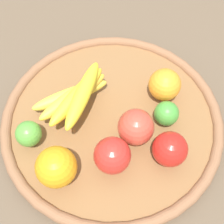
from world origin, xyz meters
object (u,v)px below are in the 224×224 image
Objects in this scene: orange_1 at (56,167)px; apple_0 at (170,149)px; lime_1 at (167,114)px; lime_0 at (29,134)px; orange_0 at (165,85)px; apple_2 at (112,155)px; banana_bunch at (76,95)px; apple_1 at (136,127)px.

apple_0 is at bearing 103.53° from orange_1.
lime_1 is at bearing -177.91° from apple_0.
lime_0 is 0.75× the size of orange_0.
lime_0 is 0.73× the size of apple_2.
lime_0 is 0.67× the size of orange_1.
orange_1 reaches higher than lime_0.
orange_0 is at bearing -177.09° from lime_1.
orange_1 reaches higher than banana_bunch.
banana_bunch reaches higher than orange_0.
orange_1 is at bearing -73.22° from apple_2.
lime_1 is 0.75× the size of apple_0.
apple_2 is 0.11m from apple_0.
apple_0 reaches higher than lime_1.
orange_1 reaches higher than orange_0.
orange_0 reaches higher than apple_0.
lime_1 is 0.08m from apple_0.
apple_1 is 1.06× the size of apple_0.
orange_0 reaches higher than lime_0.
lime_1 is at bearing 102.85° from lime_0.
orange_0 is 0.28m from orange_1.
lime_1 is 0.14m from apple_2.
lime_1 is at bearing 122.90° from orange_1.
orange_0 is at bearing 115.70° from lime_0.
orange_1 reaches higher than lime_1.
banana_bunch reaches higher than apple_2.
apple_2 is at bearing 33.04° from banana_bunch.
banana_bunch is 2.50× the size of orange_0.
banana_bunch is 2.45× the size of apple_2.
apple_1 is 0.12m from orange_0.
lime_1 is 0.24m from orange_1.
apple_2 is (0.13, 0.08, -0.00)m from banana_bunch.
orange_0 is 1.02× the size of apple_0.
apple_1 reaches higher than orange_0.
lime_0 is at bearing -103.56° from apple_2.
orange_1 is at bearing -57.10° from lime_1.
orange_0 is at bearing 149.15° from apple_2.
banana_bunch is 0.16m from orange_1.
apple_1 is at bearing 145.70° from apple_2.
orange_1 is at bearing -57.03° from apple_1.
apple_2 reaches higher than orange_0.
lime_1 is at bearing 2.91° from orange_0.
banana_bunch is at bearing -146.96° from apple_2.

